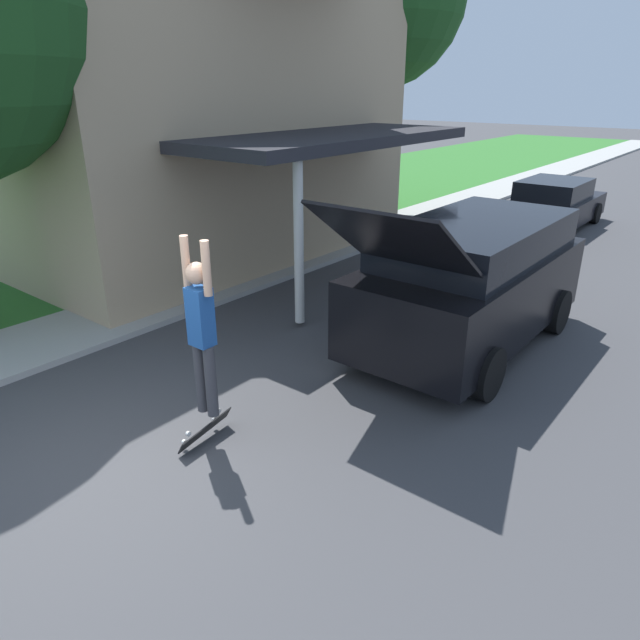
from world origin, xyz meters
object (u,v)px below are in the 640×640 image
(suv_parked, at_px, (471,280))
(skateboard, at_px, (205,429))
(skateboarder, at_px, (201,327))
(car_down_street, at_px, (553,204))

(suv_parked, xyz_separation_m, skateboard, (-1.16, -4.37, -0.91))
(suv_parked, height_order, skateboarder, suv_parked)
(suv_parked, height_order, car_down_street, suv_parked)
(skateboard, bearing_deg, suv_parked, 75.20)
(skateboarder, distance_m, skateboard, 1.27)
(skateboarder, relative_size, skateboard, 2.51)
(car_down_street, bearing_deg, skateboard, -87.84)
(suv_parked, bearing_deg, skateboard, -104.80)
(car_down_street, height_order, skateboard, car_down_street)
(suv_parked, distance_m, skateboard, 4.61)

